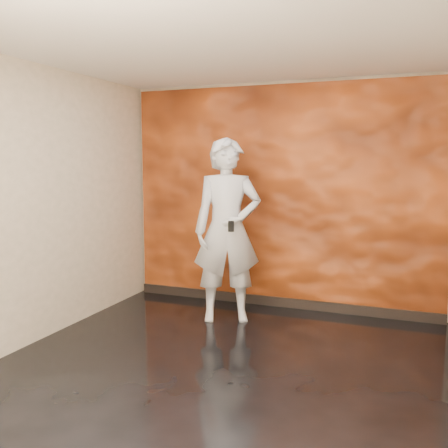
{
  "coord_description": "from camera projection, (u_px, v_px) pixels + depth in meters",
  "views": [
    {
      "loc": [
        1.58,
        -4.06,
        1.84
      ],
      "look_at": [
        -0.34,
        0.86,
        1.17
      ],
      "focal_mm": 40.0,
      "sensor_mm": 36.0,
      "label": 1
    }
  ],
  "objects": [
    {
      "name": "room",
      "position": [
        224.0,
        211.0,
        4.37
      ],
      "size": [
        4.02,
        4.02,
        2.81
      ],
      "color": "black",
      "rests_on": "ground"
    },
    {
      "name": "feature_wall",
      "position": [
        281.0,
        198.0,
        6.19
      ],
      "size": [
        3.9,
        0.06,
        2.75
      ],
      "primitive_type": "cube",
      "color": "orange",
      "rests_on": "ground"
    },
    {
      "name": "baseboard",
      "position": [
        279.0,
        302.0,
        6.32
      ],
      "size": [
        3.9,
        0.04,
        0.12
      ],
      "primitive_type": "cube",
      "color": "black",
      "rests_on": "ground"
    },
    {
      "name": "man",
      "position": [
        227.0,
        230.0,
        5.69
      ],
      "size": [
        0.9,
        0.77,
        2.09
      ],
      "primitive_type": "imported",
      "rotation": [
        0.0,
        0.0,
        0.41
      ],
      "color": "#9B9FAA",
      "rests_on": "ground"
    },
    {
      "name": "phone",
      "position": [
        231.0,
        226.0,
        5.4
      ],
      "size": [
        0.06,
        0.04,
        0.12
      ],
      "primitive_type": "cube",
      "rotation": [
        0.0,
        0.0,
        0.41
      ],
      "color": "black",
      "rests_on": "man"
    }
  ]
}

